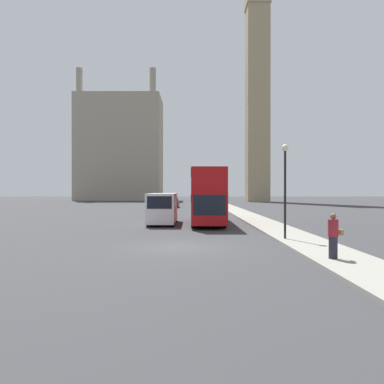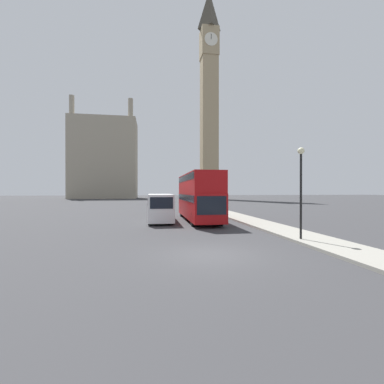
{
  "view_description": "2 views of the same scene",
  "coord_description": "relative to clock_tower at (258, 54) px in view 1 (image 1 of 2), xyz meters",
  "views": [
    {
      "loc": [
        0.59,
        -17.68,
        2.68
      ],
      "look_at": [
        0.56,
        13.36,
        2.55
      ],
      "focal_mm": 35.0,
      "sensor_mm": 36.0,
      "label": 1
    },
    {
      "loc": [
        -2.51,
        -10.82,
        2.76
      ],
      "look_at": [
        2.22,
        19.21,
        2.62
      ],
      "focal_mm": 24.0,
      "sensor_mm": 36.0,
      "label": 2
    }
  ],
  "objects": [
    {
      "name": "ground_plane",
      "position": [
        -16.34,
        -72.36,
        -35.54
      ],
      "size": [
        300.0,
        300.0,
        0.0
      ],
      "primitive_type": "plane",
      "color": "#333335"
    },
    {
      "name": "sidewalk_strip",
      "position": [
        -10.05,
        -72.36,
        -35.46
      ],
      "size": [
        2.58,
        120.0,
        0.15
      ],
      "color": "gray",
      "rests_on": "ground_plane"
    },
    {
      "name": "clock_tower",
      "position": [
        0.0,
        0.0,
        0.0
      ],
      "size": [
        5.67,
        5.84,
        69.27
      ],
      "color": "tan",
      "rests_on": "ground_plane"
    },
    {
      "name": "building_block_distant",
      "position": [
        -35.86,
        14.83,
        -21.1
      ],
      "size": [
        22.86,
        14.05,
        35.05
      ],
      "color": "#9E937F",
      "rests_on": "ground_plane"
    },
    {
      "name": "red_double_decker_bus",
      "position": [
        -14.58,
        -59.74,
        -33.14
      ],
      "size": [
        2.51,
        10.96,
        4.29
      ],
      "color": "#A80F11",
      "rests_on": "ground_plane"
    },
    {
      "name": "white_van",
      "position": [
        -18.09,
        -60.24,
        -34.22
      ],
      "size": [
        2.12,
        6.21,
        2.45
      ],
      "color": "white",
      "rests_on": "ground_plane"
    },
    {
      "name": "pedestrian",
      "position": [
        -10.51,
        -76.19,
        -34.55
      ],
      "size": [
        0.53,
        0.37,
        1.68
      ],
      "color": "#23232D",
      "rests_on": "sidewalk_strip"
    },
    {
      "name": "street_lamp",
      "position": [
        -10.85,
        -70.38,
        -32.06
      ],
      "size": [
        0.36,
        0.36,
        4.96
      ],
      "color": "black",
      "rests_on": "sidewalk_strip"
    },
    {
      "name": "parked_sedan",
      "position": [
        -18.73,
        -31.09,
        -34.87
      ],
      "size": [
        1.75,
        4.51,
        1.49
      ],
      "color": "black",
      "rests_on": "ground_plane"
    }
  ]
}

